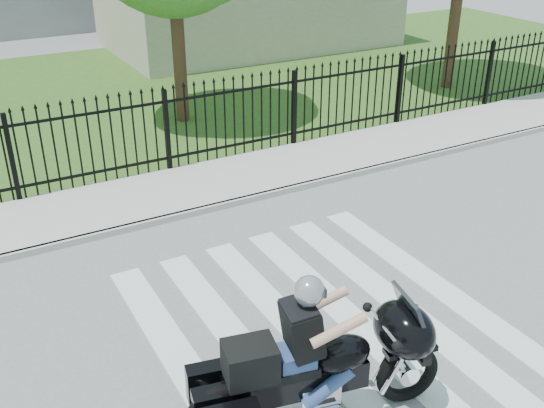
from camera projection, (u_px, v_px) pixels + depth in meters
ground at (329, 330)px, 8.63m from camera, size 120.00×120.00×0.00m
crosswalk at (329, 329)px, 8.62m from camera, size 5.00×5.50×0.01m
sidewalk at (188, 188)px, 12.51m from camera, size 40.00×2.00×0.12m
curb at (209, 209)px, 11.73m from camera, size 40.00×0.12×0.12m
grass_strip at (94, 98)px, 18.00m from camera, size 40.00×12.00×0.02m
iron_fence at (167, 133)px, 12.91m from camera, size 26.00×0.04×1.80m
motorcycle_rider at (312, 365)px, 6.80m from camera, size 2.95×1.36×1.97m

